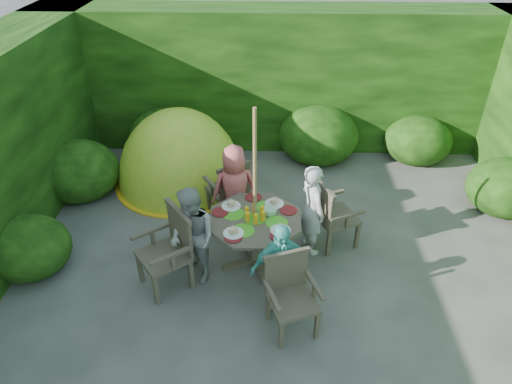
{
  "coord_description": "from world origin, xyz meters",
  "views": [
    {
      "loc": [
        -0.27,
        -4.17,
        4.13
      ],
      "look_at": [
        -0.45,
        0.79,
        0.85
      ],
      "focal_mm": 32.0,
      "sensor_mm": 36.0,
      "label": 1
    }
  ],
  "objects_px": {
    "garden_chair_front": "(290,293)",
    "child_back": "(235,189)",
    "garden_chair_back": "(230,189)",
    "parasol_pole": "(255,193)",
    "child_right": "(312,209)",
    "garden_chair_left": "(169,248)",
    "patio_table": "(255,225)",
    "child_front": "(280,267)",
    "dome_tent": "(182,181)",
    "garden_chair_right": "(331,214)",
    "child_left": "(193,237)"
  },
  "relations": [
    {
      "from": "garden_chair_right",
      "to": "child_back",
      "type": "relative_size",
      "value": 0.73
    },
    {
      "from": "garden_chair_left",
      "to": "garden_chair_back",
      "type": "distance_m",
      "value": 1.55
    },
    {
      "from": "parasol_pole",
      "to": "garden_chair_right",
      "type": "distance_m",
      "value": 1.24
    },
    {
      "from": "garden_chair_back",
      "to": "child_back",
      "type": "height_order",
      "value": "child_back"
    },
    {
      "from": "child_right",
      "to": "child_front",
      "type": "xyz_separation_m",
      "value": [
        -0.43,
        -1.05,
        -0.07
      ]
    },
    {
      "from": "patio_table",
      "to": "child_left",
      "type": "bearing_deg",
      "value": -157.37
    },
    {
      "from": "garden_chair_back",
      "to": "parasol_pole",
      "type": "bearing_deg",
      "value": 77.44
    },
    {
      "from": "garden_chair_left",
      "to": "dome_tent",
      "type": "relative_size",
      "value": 0.38
    },
    {
      "from": "parasol_pole",
      "to": "garden_chair_left",
      "type": "relative_size",
      "value": 2.18
    },
    {
      "from": "parasol_pole",
      "to": "garden_chair_left",
      "type": "bearing_deg",
      "value": -158.62
    },
    {
      "from": "garden_chair_front",
      "to": "dome_tent",
      "type": "height_order",
      "value": "dome_tent"
    },
    {
      "from": "garden_chair_back",
      "to": "child_right",
      "type": "xyz_separation_m",
      "value": [
        1.15,
        -0.72,
        0.16
      ]
    },
    {
      "from": "parasol_pole",
      "to": "patio_table",
      "type": "bearing_deg",
      "value": 35.37
    },
    {
      "from": "child_left",
      "to": "child_back",
      "type": "height_order",
      "value": "child_back"
    },
    {
      "from": "garden_chair_back",
      "to": "child_right",
      "type": "distance_m",
      "value": 1.36
    },
    {
      "from": "garden_chair_left",
      "to": "child_right",
      "type": "bearing_deg",
      "value": 74.71
    },
    {
      "from": "patio_table",
      "to": "garden_chair_front",
      "type": "xyz_separation_m",
      "value": [
        0.42,
        -1.02,
        -0.13
      ]
    },
    {
      "from": "garden_chair_back",
      "to": "garden_chair_front",
      "type": "height_order",
      "value": "garden_chair_back"
    },
    {
      "from": "garden_chair_back",
      "to": "garden_chair_front",
      "type": "distance_m",
      "value": 2.2
    },
    {
      "from": "child_right",
      "to": "garden_chair_front",
      "type": "bearing_deg",
      "value": 142.29
    },
    {
      "from": "patio_table",
      "to": "child_front",
      "type": "xyz_separation_m",
      "value": [
        0.3,
        -0.74,
        -0.02
      ]
    },
    {
      "from": "parasol_pole",
      "to": "garden_chair_left",
      "type": "xyz_separation_m",
      "value": [
        -1.02,
        -0.4,
        -0.56
      ]
    },
    {
      "from": "child_right",
      "to": "child_left",
      "type": "relative_size",
      "value": 1.0
    },
    {
      "from": "dome_tent",
      "to": "child_right",
      "type": "bearing_deg",
      "value": -58.28
    },
    {
      "from": "patio_table",
      "to": "garden_chair_back",
      "type": "height_order",
      "value": "garden_chair_back"
    },
    {
      "from": "garden_chair_right",
      "to": "child_left",
      "type": "xyz_separation_m",
      "value": [
        -1.75,
        -0.73,
        0.14
      ]
    },
    {
      "from": "child_left",
      "to": "child_right",
      "type": "bearing_deg",
      "value": 70.94
    },
    {
      "from": "child_left",
      "to": "dome_tent",
      "type": "xyz_separation_m",
      "value": [
        -0.58,
        2.3,
        -0.65
      ]
    },
    {
      "from": "patio_table",
      "to": "parasol_pole",
      "type": "height_order",
      "value": "parasol_pole"
    },
    {
      "from": "patio_table",
      "to": "garden_chair_right",
      "type": "distance_m",
      "value": 1.09
    },
    {
      "from": "parasol_pole",
      "to": "child_back",
      "type": "bearing_deg",
      "value": 112.57
    },
    {
      "from": "patio_table",
      "to": "garden_chair_back",
      "type": "bearing_deg",
      "value": 111.92
    },
    {
      "from": "parasol_pole",
      "to": "dome_tent",
      "type": "relative_size",
      "value": 0.83
    },
    {
      "from": "garden_chair_front",
      "to": "garden_chair_back",
      "type": "bearing_deg",
      "value": 91.84
    },
    {
      "from": "garden_chair_front",
      "to": "child_left",
      "type": "xyz_separation_m",
      "value": [
        -1.16,
        0.71,
        0.17
      ]
    },
    {
      "from": "garden_chair_front",
      "to": "child_back",
      "type": "distance_m",
      "value": 1.91
    },
    {
      "from": "garden_chair_right",
      "to": "child_right",
      "type": "distance_m",
      "value": 0.33
    },
    {
      "from": "dome_tent",
      "to": "garden_chair_back",
      "type": "bearing_deg",
      "value": -65.68
    },
    {
      "from": "garden_chair_left",
      "to": "garden_chair_back",
      "type": "relative_size",
      "value": 1.1
    },
    {
      "from": "patio_table",
      "to": "child_back",
      "type": "relative_size",
      "value": 1.22
    },
    {
      "from": "child_front",
      "to": "patio_table",
      "type": "bearing_deg",
      "value": 92.75
    },
    {
      "from": "patio_table",
      "to": "child_right",
      "type": "distance_m",
      "value": 0.8
    },
    {
      "from": "garden_chair_front",
      "to": "child_right",
      "type": "height_order",
      "value": "child_right"
    },
    {
      "from": "patio_table",
      "to": "child_back",
      "type": "height_order",
      "value": "child_back"
    },
    {
      "from": "garden_chair_left",
      "to": "child_left",
      "type": "relative_size",
      "value": 0.77
    },
    {
      "from": "garden_chair_front",
      "to": "dome_tent",
      "type": "bearing_deg",
      "value": 99.78
    },
    {
      "from": "patio_table",
      "to": "garden_chair_right",
      "type": "bearing_deg",
      "value": 22.41
    },
    {
      "from": "garden_chair_left",
      "to": "child_back",
      "type": "distance_m",
      "value": 1.35
    },
    {
      "from": "garden_chair_back",
      "to": "garden_chair_front",
      "type": "bearing_deg",
      "value": 77.95
    },
    {
      "from": "garden_chair_left",
      "to": "parasol_pole",
      "type": "bearing_deg",
      "value": 74.21
    }
  ]
}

